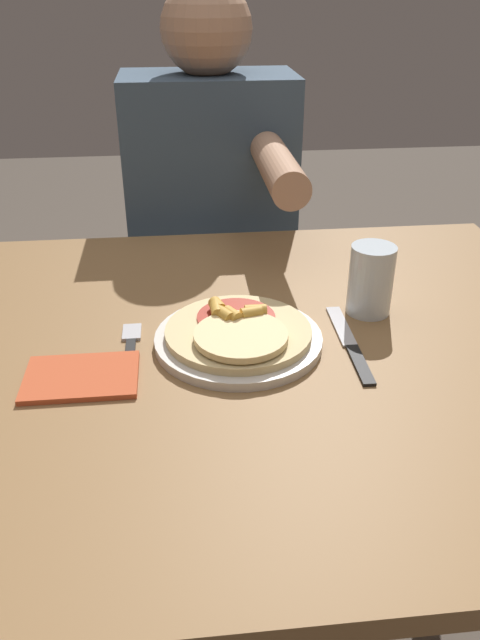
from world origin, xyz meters
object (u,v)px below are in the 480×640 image
object	(u,v)px
dining_table	(239,404)
plate	(240,339)
knife	(350,344)
person_diner	(212,214)
fork	(130,350)
drinking_glass	(371,280)
pizza	(240,330)

from	to	relation	value
dining_table	plate	xyz separation A→B (m)	(0.00, 0.01, 0.11)
knife	person_diner	bearing A→B (deg)	103.93
fork	person_diner	world-z (taller)	person_diner
plate	knife	bearing A→B (deg)	-8.23
drinking_glass	knife	bearing A→B (deg)	-118.84
drinking_glass	person_diner	size ratio (longest dim) A/B	0.09
pizza	knife	size ratio (longest dim) A/B	0.99
drinking_glass	pizza	bearing A→B (deg)	-159.56
pizza	knife	distance (m)	0.16
dining_table	knife	bearing A→B (deg)	-5.33
person_diner	plate	bearing A→B (deg)	-90.05
plate	fork	distance (m)	0.16
knife	drinking_glass	world-z (taller)	drinking_glass
dining_table	fork	world-z (taller)	fork
plate	drinking_glass	bearing A→B (deg)	19.70
pizza	drinking_glass	world-z (taller)	drinking_glass
pizza	fork	world-z (taller)	pizza
plate	person_diner	xyz separation A→B (m)	(0.00, 0.63, -0.03)
plate	fork	bearing A→B (deg)	-177.94
person_diner	drinking_glass	bearing A→B (deg)	-68.42
plate	dining_table	bearing A→B (deg)	-106.88
dining_table	person_diner	bearing A→B (deg)	89.73
plate	pizza	world-z (taller)	pizza
knife	dining_table	bearing A→B (deg)	174.67
dining_table	plate	distance (m)	0.11
plate	drinking_glass	size ratio (longest dim) A/B	2.19
plate	drinking_glass	world-z (taller)	drinking_glass
drinking_glass	person_diner	distance (m)	0.59
dining_table	person_diner	xyz separation A→B (m)	(0.00, 0.63, 0.09)
dining_table	knife	xyz separation A→B (m)	(0.16, -0.02, 0.11)
plate	knife	xyz separation A→B (m)	(0.16, -0.02, -0.00)
pizza	fork	bearing A→B (deg)	-179.13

